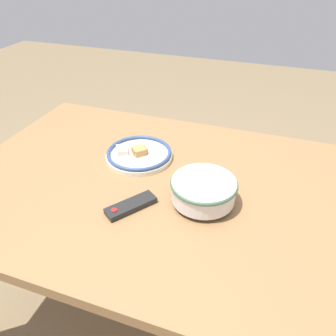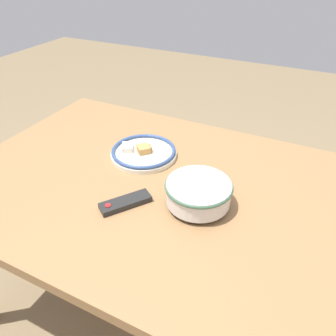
{
  "view_description": "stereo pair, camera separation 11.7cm",
  "coord_description": "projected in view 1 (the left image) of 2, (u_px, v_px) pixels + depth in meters",
  "views": [
    {
      "loc": [
        -0.39,
        0.87,
        1.44
      ],
      "look_at": [
        -0.08,
        -0.04,
        0.78
      ],
      "focal_mm": 35.0,
      "sensor_mm": 36.0,
      "label": 1
    },
    {
      "loc": [
        -0.5,
        0.82,
        1.44
      ],
      "look_at": [
        -0.08,
        -0.04,
        0.78
      ],
      "focal_mm": 35.0,
      "sensor_mm": 36.0,
      "label": 2
    }
  ],
  "objects": [
    {
      "name": "ground_plane",
      "position": [
        150.0,
        300.0,
        1.6
      ],
      "size": [
        8.0,
        8.0,
        0.0
      ],
      "primitive_type": "plane",
      "color": "#7F6B4C"
    },
    {
      "name": "tv_remote",
      "position": [
        131.0,
        206.0,
        1.05
      ],
      "size": [
        0.14,
        0.17,
        0.02
      ],
      "rotation": [
        0.0,
        0.0,
        5.66
      ],
      "color": "black",
      "rests_on": "dining_table"
    },
    {
      "name": "noodle_bowl",
      "position": [
        203.0,
        190.0,
        1.05
      ],
      "size": [
        0.22,
        0.22,
        0.09
      ],
      "color": "silver",
      "rests_on": "dining_table"
    },
    {
      "name": "dining_table",
      "position": [
        145.0,
        196.0,
        1.23
      ],
      "size": [
        1.34,
        0.99,
        0.73
      ],
      "color": "olive",
      "rests_on": "ground_plane"
    },
    {
      "name": "food_plate",
      "position": [
        139.0,
        154.0,
        1.29
      ],
      "size": [
        0.26,
        0.26,
        0.05
      ],
      "color": "silver",
      "rests_on": "dining_table"
    }
  ]
}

